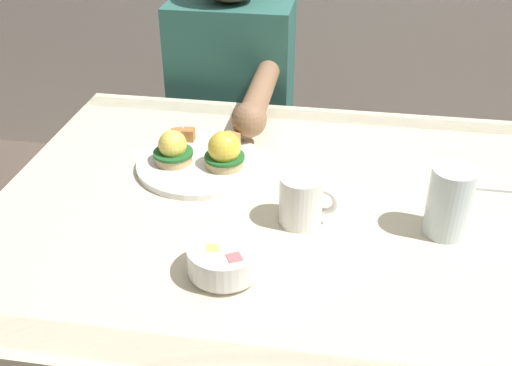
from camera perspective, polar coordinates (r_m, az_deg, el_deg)
dining_table at (r=1.22m, az=4.26°, el=-6.20°), size 1.20×0.90×0.74m
eggs_benedict_plate at (r=1.27m, az=-5.18°, el=2.45°), size 0.27×0.27×0.09m
fruit_bowl at (r=0.98m, az=-2.98°, el=-7.24°), size 0.12×0.12×0.06m
coffee_mug at (r=1.09m, az=4.27°, el=-1.46°), size 0.11×0.08×0.09m
fork at (r=1.28m, az=20.21°, el=-0.43°), size 0.16×0.02×0.00m
water_glass_near at (r=1.11m, az=17.75°, el=-1.99°), size 0.08×0.08×0.13m
diner_person at (r=1.76m, az=-2.32°, el=7.02°), size 0.34×0.54×1.14m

